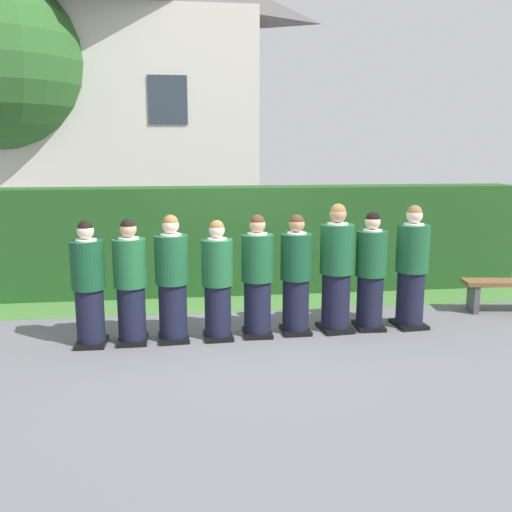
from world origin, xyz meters
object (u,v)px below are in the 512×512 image
(student_front_row_2, at_px, (172,281))
(student_front_row_7, at_px, (371,274))
(student_front_row_1, at_px, (131,285))
(student_front_row_3, at_px, (218,283))
(student_front_row_4, at_px, (257,279))
(student_front_row_5, at_px, (296,277))
(wooden_bench, at_px, (511,289))
(student_front_row_0, at_px, (89,287))
(student_front_row_6, at_px, (336,271))
(student_front_row_8, at_px, (412,270))

(student_front_row_2, distance_m, student_front_row_7, 2.63)
(student_front_row_2, bearing_deg, student_front_row_1, -177.32)
(student_front_row_1, distance_m, student_front_row_7, 3.14)
(student_front_row_3, distance_m, student_front_row_4, 0.52)
(student_front_row_5, relative_size, wooden_bench, 1.09)
(student_front_row_0, xyz_separation_m, student_front_row_1, (0.50, 0.03, 0.00))
(student_front_row_2, height_order, wooden_bench, student_front_row_2)
(student_front_row_2, relative_size, student_front_row_7, 1.01)
(student_front_row_5, bearing_deg, student_front_row_0, -176.69)
(student_front_row_0, bearing_deg, student_front_row_3, 1.92)
(student_front_row_0, height_order, student_front_row_3, student_front_row_0)
(student_front_row_2, relative_size, student_front_row_6, 0.94)
(student_front_row_6, bearing_deg, student_front_row_3, -175.64)
(student_front_row_0, distance_m, wooden_bench, 6.01)
(student_front_row_3, distance_m, student_front_row_5, 1.04)
(student_front_row_1, relative_size, student_front_row_3, 1.03)
(student_front_row_5, relative_size, student_front_row_7, 0.99)
(student_front_row_0, xyz_separation_m, student_front_row_8, (4.20, 0.20, 0.05))
(student_front_row_4, bearing_deg, student_front_row_2, -177.26)
(student_front_row_7, bearing_deg, student_front_row_3, -175.99)
(student_front_row_8, bearing_deg, wooden_bench, 14.67)
(student_front_row_2, xyz_separation_m, student_front_row_8, (3.19, 0.15, 0.03))
(student_front_row_3, distance_m, student_front_row_7, 2.06)
(student_front_row_1, bearing_deg, student_front_row_4, 2.72)
(student_front_row_4, bearing_deg, student_front_row_7, 3.33)
(student_front_row_0, bearing_deg, wooden_bench, 6.34)
(student_front_row_6, distance_m, student_front_row_8, 1.05)
(student_front_row_4, relative_size, student_front_row_6, 0.93)
(student_front_row_0, height_order, student_front_row_6, student_front_row_6)
(student_front_row_4, xyz_separation_m, student_front_row_8, (2.11, 0.09, 0.04))
(student_front_row_1, distance_m, student_front_row_3, 1.08)
(student_front_row_3, distance_m, student_front_row_6, 1.58)
(student_front_row_2, xyz_separation_m, student_front_row_7, (2.62, 0.14, -0.01))
(student_front_row_1, height_order, student_front_row_4, student_front_row_4)
(student_front_row_0, distance_m, student_front_row_7, 3.64)
(student_front_row_6, height_order, wooden_bench, student_front_row_6)
(student_front_row_1, relative_size, student_front_row_2, 0.98)
(student_front_row_2, height_order, student_front_row_8, student_front_row_8)
(student_front_row_4, height_order, wooden_bench, student_front_row_4)
(student_front_row_5, bearing_deg, student_front_row_4, -175.19)
(student_front_row_1, bearing_deg, student_front_row_3, 1.11)
(student_front_row_2, xyz_separation_m, wooden_bench, (4.95, 0.61, -0.41))
(student_front_row_3, height_order, wooden_bench, student_front_row_3)
(wooden_bench, bearing_deg, student_front_row_4, -171.84)
(student_front_row_0, distance_m, student_front_row_4, 2.09)
(student_front_row_6, bearing_deg, wooden_bench, 9.89)
(student_front_row_2, bearing_deg, student_front_row_8, 2.62)
(student_front_row_0, xyz_separation_m, student_front_row_6, (3.15, 0.17, 0.07))
(student_front_row_8, distance_m, wooden_bench, 1.87)
(student_front_row_5, distance_m, student_front_row_7, 1.03)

